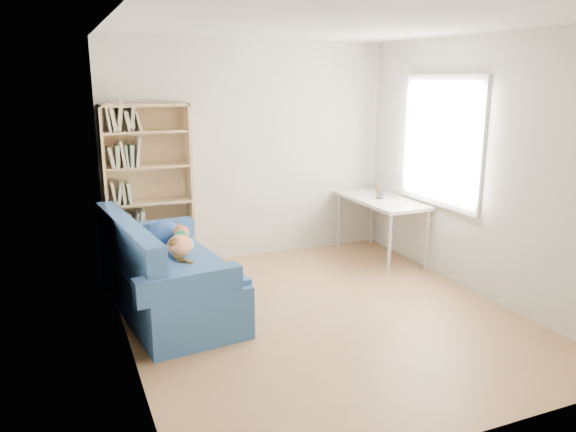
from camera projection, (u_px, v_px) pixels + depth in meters
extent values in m
plane|color=#946842|center=(322.00, 315.00, 5.29)|extent=(4.00, 4.00, 0.00)
cube|color=silver|center=(250.00, 152.00, 6.77)|extent=(3.50, 0.04, 2.60)
cube|color=silver|center=(480.00, 238.00, 3.19)|extent=(3.50, 0.04, 2.60)
cube|color=silver|center=(120.00, 195.00, 4.32)|extent=(0.04, 4.00, 2.60)
cube|color=silver|center=(480.00, 168.00, 5.63)|extent=(0.04, 4.00, 2.60)
cube|color=white|center=(326.00, 26.00, 4.66)|extent=(3.50, 4.00, 0.04)
cube|color=white|center=(443.00, 141.00, 6.12)|extent=(0.01, 1.20, 1.30)
cube|color=navy|center=(170.00, 288.00, 5.34)|extent=(1.10, 1.96, 0.47)
cube|color=navy|center=(128.00, 246.00, 5.10)|extent=(0.39, 1.88, 0.46)
cube|color=navy|center=(153.00, 232.00, 6.02)|extent=(0.90, 0.27, 0.21)
cube|color=navy|center=(189.00, 284.00, 4.50)|extent=(0.90, 0.27, 0.21)
cube|color=navy|center=(171.00, 262.00, 5.29)|extent=(1.06, 1.81, 0.05)
ellipsoid|color=#2E5194|center=(163.00, 233.00, 5.85)|extent=(0.35, 0.39, 0.27)
ellipsoid|color=#AD3D13|center=(180.00, 246.00, 5.41)|extent=(0.33, 0.48, 0.18)
ellipsoid|color=silver|center=(183.00, 243.00, 5.55)|extent=(0.18, 0.22, 0.11)
ellipsoid|color=#35240E|center=(177.00, 243.00, 5.34)|extent=(0.18, 0.25, 0.09)
sphere|color=#AD3D13|center=(175.00, 233.00, 5.69)|extent=(0.16, 0.16, 0.16)
cone|color=#AD3D13|center=(172.00, 225.00, 5.70)|extent=(0.07, 0.08, 0.08)
cone|color=#AD3D13|center=(173.00, 227.00, 5.63)|extent=(0.07, 0.08, 0.08)
cylinder|color=#24B770|center=(176.00, 237.00, 5.62)|extent=(0.13, 0.07, 0.12)
cylinder|color=#35240E|center=(183.00, 257.00, 5.18)|extent=(0.07, 0.18, 0.06)
cube|color=tan|center=(105.00, 194.00, 6.05)|extent=(0.03, 0.30, 1.91)
cube|color=tan|center=(190.00, 188.00, 6.40)|extent=(0.03, 0.30, 1.91)
cube|color=tan|center=(143.00, 105.00, 6.00)|extent=(0.95, 0.30, 0.03)
cube|color=tan|center=(154.00, 271.00, 6.46)|extent=(0.95, 0.30, 0.03)
cube|color=tan|center=(147.00, 189.00, 6.35)|extent=(0.95, 0.02, 1.91)
cube|color=white|center=(381.00, 200.00, 6.81)|extent=(0.60, 1.31, 0.04)
cylinder|color=silver|center=(372.00, 217.00, 7.54)|extent=(0.04, 0.04, 0.71)
cylinder|color=silver|center=(427.00, 240.00, 6.46)|extent=(0.04, 0.04, 0.71)
cylinder|color=silver|center=(339.00, 220.00, 7.35)|extent=(0.04, 0.04, 0.71)
cylinder|color=silver|center=(389.00, 245.00, 6.27)|extent=(0.04, 0.04, 0.71)
cylinder|color=white|center=(380.00, 194.00, 6.79)|extent=(0.09, 0.09, 0.10)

